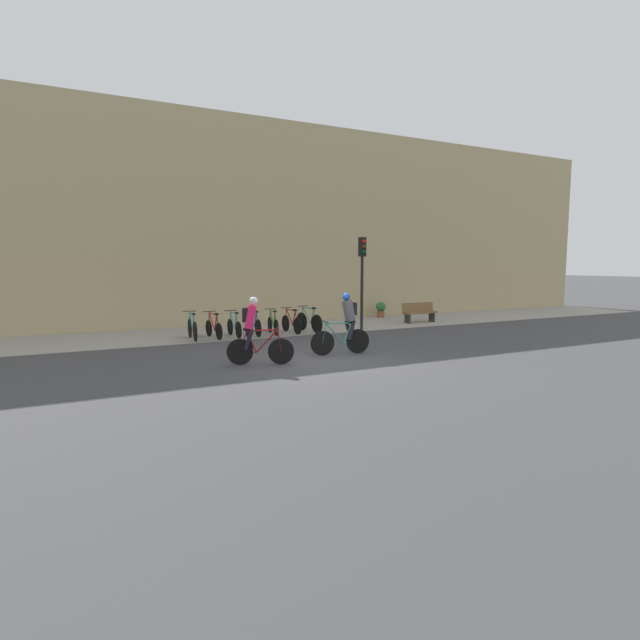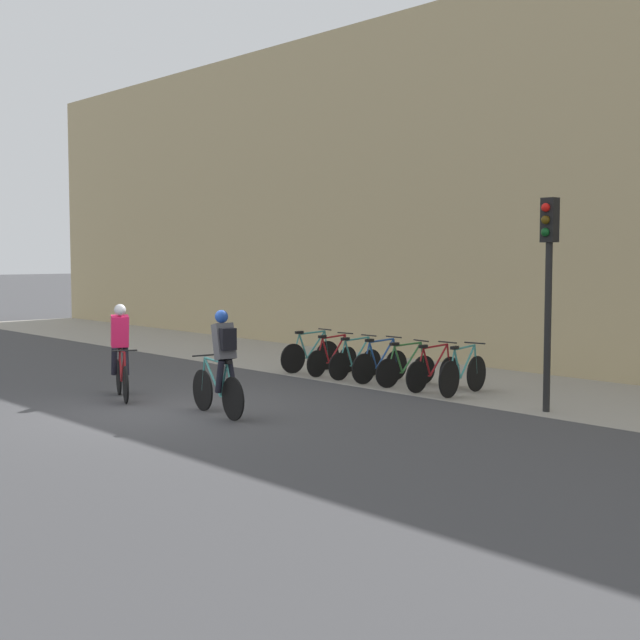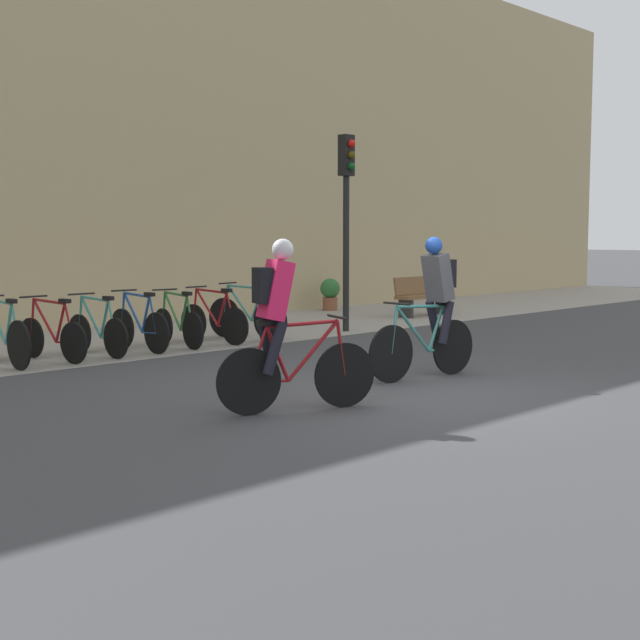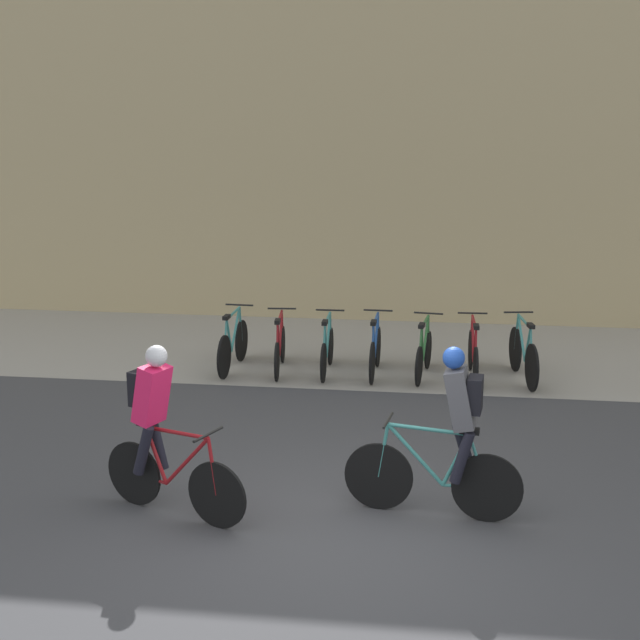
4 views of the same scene
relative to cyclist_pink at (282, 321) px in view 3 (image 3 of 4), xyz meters
name	(u,v)px [view 3 (image 3 of 4)]	position (x,y,z in m)	size (l,w,h in m)	color
ground	(407,393)	(1.82, -0.20, -0.95)	(200.00, 200.00, 0.00)	#3D3D3F
kerb_strip	(90,344)	(1.82, 6.55, -0.94)	(44.00, 4.50, 0.01)	gray
building_facade	(9,89)	(1.82, 9.10, 3.54)	(44.00, 0.60, 8.98)	tan
cyclist_pink	(282,321)	(0.00, 0.00, 0.00)	(1.64, 0.74, 1.78)	black
cyclist_grey	(433,304)	(2.94, 0.27, 0.00)	(1.82, 0.51, 1.80)	black
parked_bike_0	(3,338)	(-0.44, 5.14, -0.54)	(0.46, 1.70, 0.98)	black
parked_bike_1	(52,335)	(0.32, 5.14, -0.57)	(0.46, 1.63, 0.93)	black
parked_bike_2	(97,331)	(1.07, 5.14, -0.57)	(0.46, 1.59, 0.94)	black
parked_bike_3	(139,327)	(1.83, 5.14, -0.55)	(0.46, 1.61, 0.96)	black
parked_bike_4	(178,324)	(2.58, 5.14, -0.57)	(0.46, 1.56, 0.94)	black
parked_bike_5	(214,320)	(3.34, 5.14, -0.56)	(0.46, 1.67, 0.95)	black
parked_bike_6	(247,316)	(4.09, 5.14, -0.53)	(0.46, 1.73, 0.99)	black
traffic_light_pole	(347,196)	(6.25, 4.75, 1.61)	(0.26, 0.30, 3.69)	black
bench	(423,295)	(9.88, 5.68, -0.47)	(1.71, 0.44, 0.89)	brown
potted_plant	(330,293)	(9.49, 8.19, -0.51)	(0.48, 0.48, 0.78)	brown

